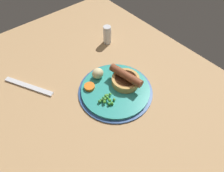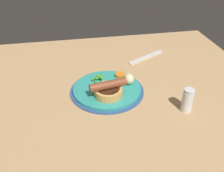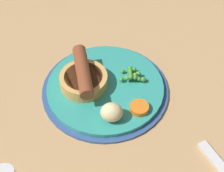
% 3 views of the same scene
% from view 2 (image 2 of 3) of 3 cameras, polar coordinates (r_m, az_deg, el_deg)
% --- Properties ---
extents(dining_table, '(1.10, 0.80, 0.03)m').
position_cam_2_polar(dining_table, '(0.85, -2.35, -0.35)').
color(dining_table, tan).
rests_on(dining_table, ground).
extents(dinner_plate, '(0.24, 0.24, 0.01)m').
position_cam_2_polar(dinner_plate, '(0.80, -1.15, -0.89)').
color(dinner_plate, '#2D4C84').
rests_on(dinner_plate, dining_table).
extents(sausage_pudding, '(0.12, 0.09, 0.05)m').
position_cam_2_polar(sausage_pudding, '(0.76, -0.88, -0.85)').
color(sausage_pudding, tan).
rests_on(sausage_pudding, dinner_plate).
extents(pea_pile, '(0.04, 0.05, 0.02)m').
position_cam_2_polar(pea_pile, '(0.83, -3.16, 1.98)').
color(pea_pile, green).
rests_on(pea_pile, dinner_plate).
extents(potato_chunk_0, '(0.03, 0.04, 0.04)m').
position_cam_2_polar(potato_chunk_0, '(0.81, 3.87, 1.65)').
color(potato_chunk_0, beige).
rests_on(potato_chunk_0, dinner_plate).
extents(carrot_slice_0, '(0.05, 0.05, 0.01)m').
position_cam_2_polar(carrot_slice_0, '(0.85, 1.82, 2.50)').
color(carrot_slice_0, orange).
rests_on(carrot_slice_0, dinner_plate).
extents(fork, '(0.17, 0.10, 0.01)m').
position_cam_2_polar(fork, '(1.02, 7.83, 6.57)').
color(fork, silver).
rests_on(fork, dining_table).
extents(salt_shaker, '(0.03, 0.03, 0.07)m').
position_cam_2_polar(salt_shaker, '(0.74, 16.86, -3.12)').
color(salt_shaker, silver).
rests_on(salt_shaker, dining_table).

